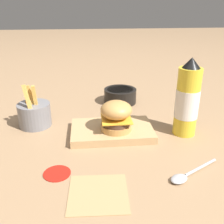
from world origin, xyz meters
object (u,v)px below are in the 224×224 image
(serving_board, at_px, (112,131))
(ketchup_bottle, at_px, (187,100))
(fries_basket, at_px, (34,114))
(burger, at_px, (116,116))
(side_bowl, at_px, (120,95))
(spoon, at_px, (185,176))

(serving_board, bearing_deg, ketchup_bottle, 176.26)
(fries_basket, bearing_deg, ketchup_bottle, 167.77)
(burger, height_order, side_bowl, burger)
(serving_board, distance_m, fries_basket, 0.25)
(serving_board, height_order, burger, burger)
(burger, height_order, spoon, burger)
(burger, height_order, ketchup_bottle, ketchup_bottle)
(ketchup_bottle, height_order, fries_basket, ketchup_bottle)
(spoon, bearing_deg, serving_board, -87.39)
(ketchup_bottle, xyz_separation_m, fries_basket, (0.45, -0.10, -0.07))
(side_bowl, xyz_separation_m, spoon, (-0.08, 0.49, -0.02))
(serving_board, height_order, spoon, serving_board)
(ketchup_bottle, relative_size, fries_basket, 1.60)
(serving_board, bearing_deg, burger, 126.70)
(burger, distance_m, side_bowl, 0.28)
(serving_board, xyz_separation_m, fries_basket, (0.24, -0.08, 0.03))
(serving_board, distance_m, spoon, 0.27)
(fries_basket, height_order, side_bowl, fries_basket)
(spoon, bearing_deg, fries_basket, -68.79)
(burger, height_order, fries_basket, fries_basket)
(serving_board, bearing_deg, spoon, 122.16)
(burger, bearing_deg, fries_basket, -21.64)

